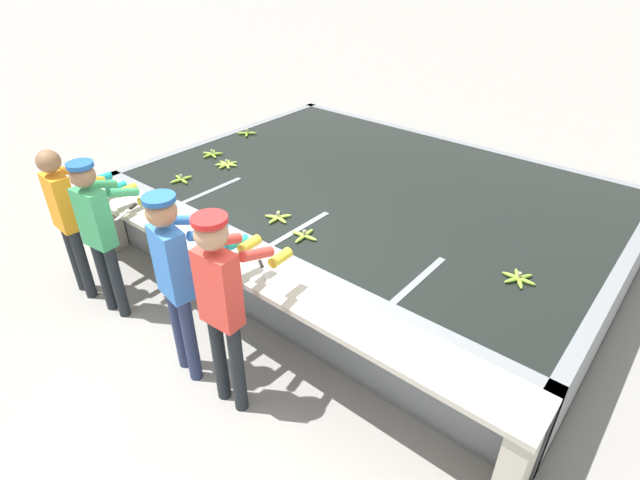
% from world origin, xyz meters
% --- Properties ---
extents(ground_plane, '(80.00, 80.00, 0.00)m').
position_xyz_m(ground_plane, '(0.00, 0.00, 0.00)').
color(ground_plane, gray).
rests_on(ground_plane, ground).
extents(wash_tank, '(5.20, 3.68, 0.92)m').
position_xyz_m(wash_tank, '(0.00, 2.28, 0.45)').
color(wash_tank, gray).
rests_on(wash_tank, ground).
extents(work_ledge, '(5.20, 0.45, 0.92)m').
position_xyz_m(work_ledge, '(0.00, 0.23, 0.67)').
color(work_ledge, '#B7B2A3').
rests_on(work_ledge, ground).
extents(worker_0, '(0.44, 0.72, 1.63)m').
position_xyz_m(worker_0, '(-1.92, -0.35, 0.98)').
color(worker_0, '#1E2328').
rests_on(worker_0, ground).
extents(worker_1, '(0.46, 0.73, 1.64)m').
position_xyz_m(worker_1, '(-1.38, -0.31, 1.00)').
color(worker_1, '#1E2328').
rests_on(worker_1, ground).
extents(worker_2, '(0.48, 0.75, 1.74)m').
position_xyz_m(worker_2, '(-0.13, -0.35, 1.07)').
color(worker_2, navy).
rests_on(worker_2, ground).
extents(worker_3, '(0.43, 0.73, 1.76)m').
position_xyz_m(worker_3, '(0.41, -0.34, 1.08)').
color(worker_3, '#1E2328').
rests_on(worker_3, ground).
extents(banana_bunch_floating_0, '(0.28, 0.28, 0.08)m').
position_xyz_m(banana_bunch_floating_0, '(-1.69, 1.52, 0.94)').
color(banana_bunch_floating_0, '#9EC642').
rests_on(banana_bunch_floating_0, wash_tank).
extents(banana_bunch_floating_1, '(0.23, 0.23, 0.08)m').
position_xyz_m(banana_bunch_floating_1, '(-2.32, 2.44, 0.94)').
color(banana_bunch_floating_1, '#7FAD33').
rests_on(banana_bunch_floating_1, wash_tank).
extents(banana_bunch_floating_2, '(0.28, 0.26, 0.08)m').
position_xyz_m(banana_bunch_floating_2, '(1.93, 1.48, 0.94)').
color(banana_bunch_floating_2, '#7FAD33').
rests_on(banana_bunch_floating_2, wash_tank).
extents(banana_bunch_floating_3, '(0.28, 0.28, 0.08)m').
position_xyz_m(banana_bunch_floating_3, '(0.14, 0.86, 0.94)').
color(banana_bunch_floating_3, '#93BC3D').
rests_on(banana_bunch_floating_3, wash_tank).
extents(banana_bunch_floating_4, '(0.28, 0.28, 0.08)m').
position_xyz_m(banana_bunch_floating_4, '(-1.76, 0.90, 0.94)').
color(banana_bunch_floating_4, '#7FAD33').
rests_on(banana_bunch_floating_4, wash_tank).
extents(banana_bunch_floating_5, '(0.28, 0.27, 0.08)m').
position_xyz_m(banana_bunch_floating_5, '(-0.29, 0.96, 0.94)').
color(banana_bunch_floating_5, '#9EC642').
rests_on(banana_bunch_floating_5, wash_tank).
extents(banana_bunch_floating_6, '(0.28, 0.27, 0.08)m').
position_xyz_m(banana_bunch_floating_6, '(-2.09, 1.62, 0.94)').
color(banana_bunch_floating_6, '#7FAD33').
rests_on(banana_bunch_floating_6, wash_tank).
extents(knife_0, '(0.17, 0.33, 0.02)m').
position_xyz_m(knife_0, '(-1.58, 0.11, 0.93)').
color(knife_0, silver).
rests_on(knife_0, work_ledge).
extents(knife_1, '(0.31, 0.21, 0.02)m').
position_xyz_m(knife_1, '(0.21, 0.25, 0.93)').
color(knife_1, silver).
rests_on(knife_1, work_ledge).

